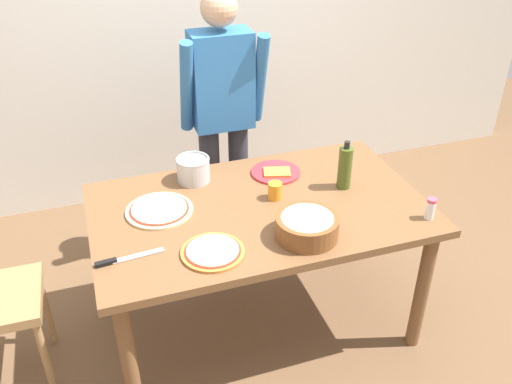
{
  "coord_description": "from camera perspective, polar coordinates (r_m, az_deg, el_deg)",
  "views": [
    {
      "loc": [
        -0.71,
        -2.09,
        2.2
      ],
      "look_at": [
        0.0,
        0.05,
        0.81
      ],
      "focal_mm": 38.42,
      "sensor_mm": 36.0,
      "label": 1
    }
  ],
  "objects": [
    {
      "name": "person_cook",
      "position": [
        3.2,
        -3.49,
        8.39
      ],
      "size": [
        0.49,
        0.25,
        1.62
      ],
      "color": "#2D2D38",
      "rests_on": "ground"
    },
    {
      "name": "dining_table",
      "position": [
        2.69,
        0.34,
        -3.09
      ],
      "size": [
        1.6,
        0.96,
        0.76
      ],
      "color": "brown",
      "rests_on": "ground"
    },
    {
      "name": "plate_with_slice",
      "position": [
        2.9,
        2.08,
        2.07
      ],
      "size": [
        0.26,
        0.26,
        0.02
      ],
      "color": "red",
      "rests_on": "dining_table"
    },
    {
      "name": "steel_pot",
      "position": [
        2.83,
        -6.56,
        2.38
      ],
      "size": [
        0.17,
        0.17,
        0.13
      ],
      "color": "#B7B7BC",
      "rests_on": "dining_table"
    },
    {
      "name": "wall_back",
      "position": [
        3.86,
        -7.67,
        17.92
      ],
      "size": [
        5.6,
        0.1,
        2.6
      ],
      "primitive_type": "cube",
      "color": "silver",
      "rests_on": "ground"
    },
    {
      "name": "pizza_raw_on_board",
      "position": [
        2.63,
        -10.04,
        -1.85
      ],
      "size": [
        0.32,
        0.32,
        0.02
      ],
      "color": "beige",
      "rests_on": "dining_table"
    },
    {
      "name": "pizza_cooked_on_tray",
      "position": [
        2.34,
        -4.53,
        -6.2
      ],
      "size": [
        0.27,
        0.27,
        0.02
      ],
      "color": "#C67A33",
      "rests_on": "dining_table"
    },
    {
      "name": "ground",
      "position": [
        3.12,
        0.3,
        -13.25
      ],
      "size": [
        8.0,
        8.0,
        0.0
      ],
      "primitive_type": "plane",
      "color": "brown"
    },
    {
      "name": "salt_shaker",
      "position": [
        2.65,
        17.7,
        -1.66
      ],
      "size": [
        0.04,
        0.04,
        0.11
      ],
      "color": "white",
      "rests_on": "dining_table"
    },
    {
      "name": "cup_orange",
      "position": [
        2.68,
        1.99,
        0.13
      ],
      "size": [
        0.07,
        0.07,
        0.08
      ],
      "primitive_type": "cylinder",
      "color": "orange",
      "rests_on": "dining_table"
    },
    {
      "name": "popcorn_bowl",
      "position": [
        2.41,
        5.33,
        -3.41
      ],
      "size": [
        0.28,
        0.28,
        0.11
      ],
      "color": "brown",
      "rests_on": "dining_table"
    },
    {
      "name": "chef_knife",
      "position": [
        2.36,
        -13.84,
        -6.82
      ],
      "size": [
        0.29,
        0.05,
        0.02
      ],
      "color": "silver",
      "rests_on": "dining_table"
    },
    {
      "name": "olive_oil_bottle",
      "position": [
        2.77,
        9.24,
        2.55
      ],
      "size": [
        0.07,
        0.07,
        0.26
      ],
      "color": "#47561E",
      "rests_on": "dining_table"
    }
  ]
}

